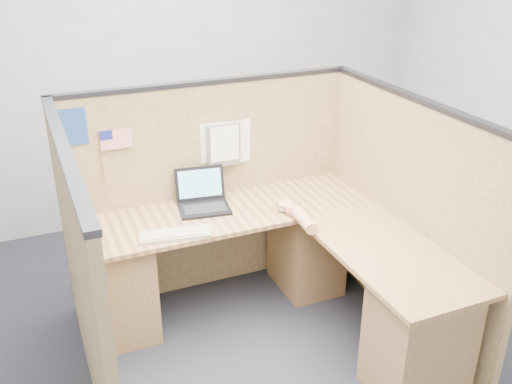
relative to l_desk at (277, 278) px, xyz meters
name	(u,v)px	position (x,y,z in m)	size (l,w,h in m)	color
floor	(269,362)	(-0.18, -0.29, -0.39)	(5.00, 5.00, 0.00)	black
wall_back	(160,63)	(-0.18, 1.96, 1.01)	(5.00, 5.00, 0.00)	#9B9DA0
cubicle_partitions	(242,222)	(-0.18, 0.14, 0.38)	(2.06, 1.83, 1.53)	brown
l_desk	(277,278)	(0.00, 0.00, 0.00)	(1.95, 1.75, 0.73)	brown
laptop	(201,198)	(-0.32, 0.52, 0.40)	(0.36, 0.36, 0.24)	black
keyboard	(175,234)	(-0.60, 0.19, 0.35)	(0.45, 0.22, 0.03)	tan
mouse	(286,208)	(0.17, 0.23, 0.36)	(0.12, 0.07, 0.05)	silver
hand_forearm	(298,215)	(0.18, 0.08, 0.38)	(0.12, 0.42, 0.09)	tan
blue_poster	(72,127)	(-1.06, 0.68, 0.94)	(0.17, 0.00, 0.23)	navy
american_flag	(113,142)	(-0.84, 0.67, 0.82)	(0.20, 0.01, 0.35)	olive
file_holder	(224,145)	(-0.11, 0.66, 0.70)	(0.23, 0.05, 0.29)	slate
paper_left	(213,143)	(-0.17, 0.68, 0.71)	(0.22, 0.00, 0.28)	white
paper_right	(244,141)	(0.05, 0.68, 0.69)	(0.24, 0.00, 0.31)	white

